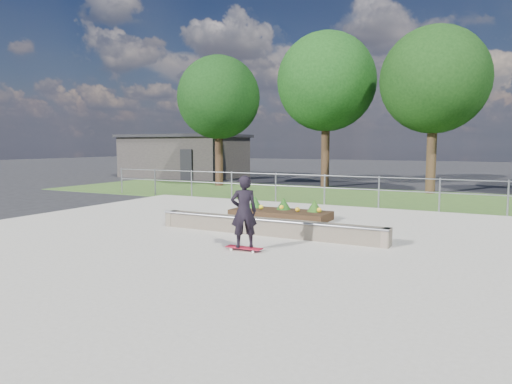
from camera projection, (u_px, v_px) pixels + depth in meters
ground at (218, 246)px, 10.40m from camera, size 120.00×120.00×0.00m
grass_verge at (350, 197)px, 20.14m from camera, size 30.00×8.00×0.02m
concrete_slab at (218, 244)px, 10.40m from camera, size 15.00×15.00×0.06m
fence at (325, 186)px, 16.96m from camera, size 20.06×0.06×1.20m
building at (184, 156)px, 32.52m from camera, size 8.40×5.40×3.00m
tree_far_left at (219, 98)px, 25.03m from camera, size 4.55×4.55×7.15m
tree_mid_left at (326, 82)px, 24.23m from camera, size 5.25×5.25×8.25m
tree_mid_right at (434, 80)px, 20.90m from camera, size 4.90×4.90×7.70m
grind_ledge at (267, 227)px, 11.31m from camera, size 6.00×0.44×0.43m
planter_bed at (281, 212)px, 13.85m from camera, size 3.00×1.20×0.61m
skateboarder at (244, 212)px, 9.52m from camera, size 0.80×0.62×1.60m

